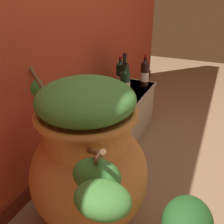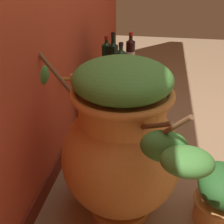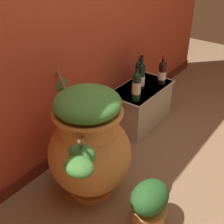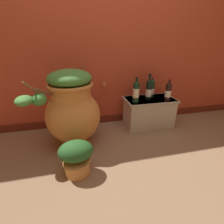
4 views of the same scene
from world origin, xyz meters
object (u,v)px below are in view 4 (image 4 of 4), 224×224
at_px(terracotta_urn, 72,109).
at_px(wine_bottle_middle, 152,88).
at_px(wine_bottle_back, 149,89).
at_px(wine_bottle_right, 168,91).
at_px(potted_shrub, 76,157).
at_px(wine_bottle_left, 136,91).

xyz_separation_m(terracotta_urn, wine_bottle_middle, (1.09, 0.28, 0.09)).
relative_size(terracotta_urn, wine_bottle_back, 2.82).
bearing_deg(wine_bottle_right, terracotta_urn, -175.53).
xyz_separation_m(terracotta_urn, potted_shrub, (0.01, -0.52, -0.26)).
height_order(wine_bottle_left, potted_shrub, wine_bottle_left).
height_order(wine_bottle_middle, wine_bottle_back, wine_bottle_back).
xyz_separation_m(wine_bottle_back, potted_shrub, (-1.01, -0.73, -0.36)).
distance_m(terracotta_urn, wine_bottle_right, 1.24).
bearing_deg(wine_bottle_right, wine_bottle_back, 153.25).
distance_m(terracotta_urn, wine_bottle_back, 1.04).
relative_size(wine_bottle_right, wine_bottle_back, 0.87).
distance_m(wine_bottle_right, potted_shrub, 1.42).
xyz_separation_m(wine_bottle_middle, wine_bottle_back, (-0.08, -0.07, 0.01)).
bearing_deg(wine_bottle_left, wine_bottle_middle, 28.63).
bearing_deg(wine_bottle_back, wine_bottle_middle, 42.07).
xyz_separation_m(wine_bottle_middle, wine_bottle_right, (0.15, -0.18, 0.00)).
bearing_deg(wine_bottle_middle, terracotta_urn, -165.72).
relative_size(terracotta_urn, potted_shrub, 2.84).
height_order(wine_bottle_back, potted_shrub, wine_bottle_back).
relative_size(wine_bottle_right, potted_shrub, 0.88).
xyz_separation_m(wine_bottle_left, potted_shrub, (-0.79, -0.64, -0.38)).
bearing_deg(potted_shrub, wine_bottle_left, 38.98).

